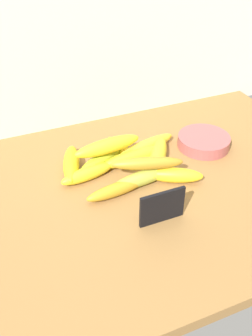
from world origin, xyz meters
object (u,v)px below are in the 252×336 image
banana_3 (158,157)px  banana_10 (108,146)px  banana_0 (174,175)px  banana_2 (117,190)px  banana_11 (147,163)px  fruit_bowl (204,141)px  banana_5 (135,157)px  banana_4 (106,157)px  banana_6 (122,150)px  banana_7 (88,174)px  banana_8 (71,164)px  banana_1 (144,178)px  banana_9 (145,147)px  chalkboard_sign (162,208)px

banana_3 → banana_10: size_ratio=1.05×
banana_10 → banana_0: bearing=-46.9°
banana_10 → banana_2: bearing=-101.3°
banana_10 → banana_11: size_ratio=1.03×
fruit_bowl → banana_5: size_ratio=0.81×
banana_4 → banana_6: bearing=15.9°
banana_7 → banana_10: bearing=30.3°
banana_0 → banana_10: size_ratio=0.78×
banana_7 → banana_8: 6.13cm
banana_10 → fruit_bowl: bearing=-5.0°
banana_3 → banana_5: 6.36cm
banana_7 → banana_11: (13.93, -6.63, 3.76)cm
banana_10 → banana_1: bearing=-65.6°
banana_2 → banana_8: banana_8 is taller
fruit_bowl → banana_0: size_ratio=1.02×
banana_5 → banana_9: 6.36cm
banana_1 → banana_3: size_ratio=0.97×
banana_11 → fruit_bowl: bearing=20.4°
fruit_bowl → banana_11: bearing=-159.6°
fruit_bowl → banana_6: bearing=168.1°
banana_9 → banana_11: size_ratio=1.11×
banana_9 → banana_1: bearing=-117.2°
banana_4 → banana_9: same height
banana_7 → banana_8: banana_8 is taller
chalkboard_sign → banana_0: 15.40cm
banana_9 → banana_6: bearing=170.5°
banana_5 → banana_8: banana_8 is taller
banana_0 → banana_10: banana_10 is taller
banana_3 → banana_10: 14.20cm
banana_2 → banana_6: size_ratio=1.04×
banana_1 → banana_9: (6.71, 13.04, -0.04)cm
banana_5 → banana_11: 9.15cm
banana_6 → banana_7: banana_7 is taller
banana_6 → banana_11: banana_11 is taller
banana_5 → banana_10: 8.30cm
chalkboard_sign → banana_1: size_ratio=0.57×
banana_7 → chalkboard_sign: bearing=-63.7°
fruit_bowl → banana_8: bearing=174.5°
banana_7 → banana_6: bearing=28.1°
banana_8 → banana_11: bearing=-36.0°
banana_8 → banana_0: bearing=-33.2°
banana_3 → banana_4: size_ratio=1.03×
banana_7 → banana_3: bearing=-2.3°
banana_2 → banana_11: (9.26, 2.36, 3.88)cm
banana_5 → banana_8: size_ratio=1.15×
chalkboard_sign → banana_3: 22.74cm
banana_3 → banana_9: (-0.69, 6.40, -0.29)cm
chalkboard_sign → banana_1: chalkboard_sign is taller
banana_4 → banana_7: (-7.04, -5.15, -0.13)cm
banana_0 → banana_4: (-13.30, 14.78, -0.05)cm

